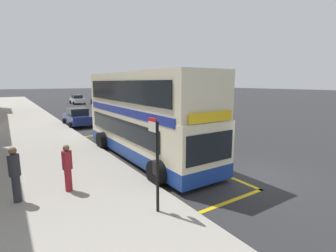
{
  "coord_description": "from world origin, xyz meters",
  "views": [
    {
      "loc": [
        -8.45,
        -6.33,
        3.92
      ],
      "look_at": [
        -1.12,
        4.78,
        1.56
      ],
      "focal_mm": 26.45,
      "sensor_mm": 36.0,
      "label": 1
    }
  ],
  "objects_px": {
    "parked_car_black_distant": "(99,101)",
    "pedestrian_further_back": "(15,172)",
    "double_decker_bus": "(144,118)",
    "parked_car_white_far": "(77,100)",
    "parked_car_navy_kerbside": "(78,117)",
    "bus_stop_sign": "(156,158)",
    "pedestrian_waiting_near_sign": "(67,166)",
    "parked_car_maroon_ahead": "(132,112)"
  },
  "relations": [
    {
      "from": "parked_car_black_distant",
      "to": "pedestrian_further_back",
      "type": "distance_m",
      "value": 34.83
    },
    {
      "from": "double_decker_bus",
      "to": "pedestrian_further_back",
      "type": "relative_size",
      "value": 5.56
    },
    {
      "from": "parked_car_white_far",
      "to": "parked_car_navy_kerbside",
      "type": "xyz_separation_m",
      "value": [
        -5.67,
        -23.82,
        0.0
      ]
    },
    {
      "from": "double_decker_bus",
      "to": "parked_car_navy_kerbside",
      "type": "relative_size",
      "value": 2.4
    },
    {
      "from": "bus_stop_sign",
      "to": "parked_car_black_distant",
      "type": "height_order",
      "value": "bus_stop_sign"
    },
    {
      "from": "pedestrian_waiting_near_sign",
      "to": "pedestrian_further_back",
      "type": "bearing_deg",
      "value": 178.53
    },
    {
      "from": "bus_stop_sign",
      "to": "parked_car_maroon_ahead",
      "type": "height_order",
      "value": "bus_stop_sign"
    },
    {
      "from": "double_decker_bus",
      "to": "parked_car_maroon_ahead",
      "type": "xyz_separation_m",
      "value": [
        5.32,
        12.81,
        -1.26
      ]
    },
    {
      "from": "parked_car_maroon_ahead",
      "to": "pedestrian_waiting_near_sign",
      "type": "xyz_separation_m",
      "value": [
        -9.72,
        -15.37,
        0.25
      ]
    },
    {
      "from": "parked_car_navy_kerbside",
      "to": "pedestrian_waiting_near_sign",
      "type": "xyz_separation_m",
      "value": [
        -3.79,
        -14.32,
        0.25
      ]
    },
    {
      "from": "parked_car_navy_kerbside",
      "to": "pedestrian_further_back",
      "type": "relative_size",
      "value": 2.32
    },
    {
      "from": "parked_car_white_far",
      "to": "parked_car_maroon_ahead",
      "type": "height_order",
      "value": "same"
    },
    {
      "from": "double_decker_bus",
      "to": "pedestrian_further_back",
      "type": "distance_m",
      "value": 6.53
    },
    {
      "from": "parked_car_navy_kerbside",
      "to": "parked_car_maroon_ahead",
      "type": "distance_m",
      "value": 6.02
    },
    {
      "from": "double_decker_bus",
      "to": "parked_car_maroon_ahead",
      "type": "distance_m",
      "value": 13.93
    },
    {
      "from": "parked_car_white_far",
      "to": "pedestrian_waiting_near_sign",
      "type": "height_order",
      "value": "pedestrian_waiting_near_sign"
    },
    {
      "from": "bus_stop_sign",
      "to": "pedestrian_further_back",
      "type": "height_order",
      "value": "bus_stop_sign"
    },
    {
      "from": "parked_car_maroon_ahead",
      "to": "parked_car_black_distant",
      "type": "xyz_separation_m",
      "value": [
        1.95,
        16.89,
        0.0
      ]
    },
    {
      "from": "parked_car_navy_kerbside",
      "to": "pedestrian_further_back",
      "type": "height_order",
      "value": "pedestrian_further_back"
    },
    {
      "from": "parked_car_white_far",
      "to": "parked_car_black_distant",
      "type": "distance_m",
      "value": 6.29
    },
    {
      "from": "pedestrian_waiting_near_sign",
      "to": "pedestrian_further_back",
      "type": "height_order",
      "value": "pedestrian_further_back"
    },
    {
      "from": "parked_car_white_far",
      "to": "pedestrian_further_back",
      "type": "relative_size",
      "value": 2.32
    },
    {
      "from": "parked_car_navy_kerbside",
      "to": "parked_car_white_far",
      "type": "bearing_deg",
      "value": -102.8
    },
    {
      "from": "bus_stop_sign",
      "to": "parked_car_white_far",
      "type": "distance_m",
      "value": 41.71
    },
    {
      "from": "parked_car_navy_kerbside",
      "to": "parked_car_black_distant",
      "type": "relative_size",
      "value": 1.0
    },
    {
      "from": "parked_car_maroon_ahead",
      "to": "parked_car_white_far",
      "type": "bearing_deg",
      "value": 88.9
    },
    {
      "from": "parked_car_maroon_ahead",
      "to": "pedestrian_waiting_near_sign",
      "type": "height_order",
      "value": "pedestrian_waiting_near_sign"
    },
    {
      "from": "pedestrian_further_back",
      "to": "pedestrian_waiting_near_sign",
      "type": "bearing_deg",
      "value": -1.47
    },
    {
      "from": "parked_car_white_far",
      "to": "parked_car_black_distant",
      "type": "xyz_separation_m",
      "value": [
        2.21,
        -5.88,
        0.0
      ]
    },
    {
      "from": "bus_stop_sign",
      "to": "pedestrian_waiting_near_sign",
      "type": "xyz_separation_m",
      "value": [
        -1.89,
        2.86,
        -0.71
      ]
    },
    {
      "from": "parked_car_white_far",
      "to": "pedestrian_waiting_near_sign",
      "type": "bearing_deg",
      "value": -104.36
    },
    {
      "from": "bus_stop_sign",
      "to": "pedestrian_waiting_near_sign",
      "type": "relative_size",
      "value": 1.66
    },
    {
      "from": "pedestrian_waiting_near_sign",
      "to": "parked_car_navy_kerbside",
      "type": "bearing_deg",
      "value": 75.17
    },
    {
      "from": "parked_car_white_far",
      "to": "pedestrian_further_back",
      "type": "height_order",
      "value": "pedestrian_further_back"
    },
    {
      "from": "bus_stop_sign",
      "to": "parked_car_white_far",
      "type": "height_order",
      "value": "bus_stop_sign"
    },
    {
      "from": "parked_car_maroon_ahead",
      "to": "pedestrian_further_back",
      "type": "relative_size",
      "value": 2.32
    },
    {
      "from": "parked_car_black_distant",
      "to": "pedestrian_waiting_near_sign",
      "type": "height_order",
      "value": "pedestrian_waiting_near_sign"
    },
    {
      "from": "pedestrian_waiting_near_sign",
      "to": "pedestrian_further_back",
      "type": "xyz_separation_m",
      "value": [
        -1.55,
        0.04,
        0.09
      ]
    },
    {
      "from": "double_decker_bus",
      "to": "parked_car_black_distant",
      "type": "relative_size",
      "value": 2.4
    },
    {
      "from": "pedestrian_waiting_near_sign",
      "to": "bus_stop_sign",
      "type": "bearing_deg",
      "value": -56.55
    },
    {
      "from": "bus_stop_sign",
      "to": "pedestrian_further_back",
      "type": "distance_m",
      "value": 4.55
    },
    {
      "from": "bus_stop_sign",
      "to": "double_decker_bus",
      "type": "bearing_deg",
      "value": 65.21
    }
  ]
}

